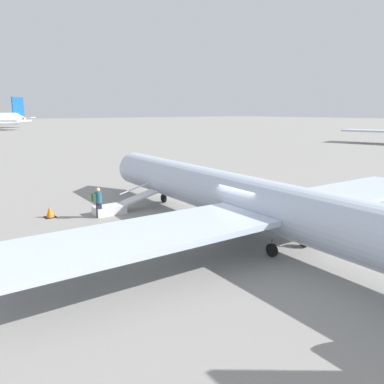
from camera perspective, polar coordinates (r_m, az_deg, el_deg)
The scene contains 5 objects.
ground_plane at distance 18.75m, azimuth 8.59°, elevation -6.60°, with size 600.00×600.00×0.00m, color gray.
airplane_main at distance 17.64m, azimuth 10.74°, elevation -1.77°, with size 31.13×23.91×6.06m.
boarding_stairs at distance 22.96m, azimuth -11.55°, elevation -2.26°, with size 1.23×4.07×1.57m.
passenger at distance 22.05m, azimuth -14.14°, elevation -1.26°, with size 0.36×0.55×1.74m.
traffic_cone_near_stairs at distance 23.08m, azimuth -20.84°, elevation -2.87°, with size 0.61×0.61×0.67m.
Camera 1 is at (-12.16, 12.94, 6.02)m, focal length 35.00 mm.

